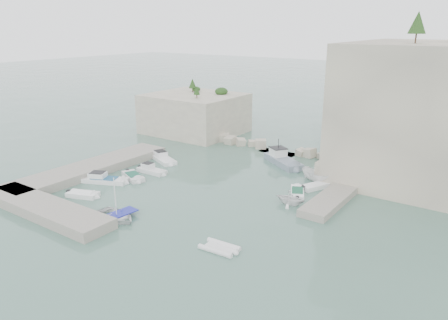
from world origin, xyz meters
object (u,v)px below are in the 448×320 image
Objects in this scene: inflatable_dinghy at (220,249)px; motorboat_e at (83,197)px; motorboat_d at (105,182)px; rowboat at (117,219)px; tender_east_d at (316,182)px; tender_east_b at (297,195)px; motorboat_c at (133,178)px; tender_east_a at (290,204)px; motorboat_b at (152,173)px; tender_east_c at (317,188)px; motorboat_a at (163,161)px; work_boat at (283,164)px.

motorboat_e is at bearing 174.66° from inflatable_dinghy.
motorboat_d is 1.31× the size of rowboat.
tender_east_b is at bearing -157.08° from tender_east_d.
tender_east_a is at bearing 34.95° from motorboat_c.
motorboat_b reaches higher than inflatable_dinghy.
tender_east_c is at bearing 20.85° from motorboat_e.
motorboat_a is 17.41m from work_boat.
motorboat_a reaches higher than tender_east_b.
tender_east_d reaches higher than tender_east_b.
rowboat is (9.87, -17.52, 0.00)m from motorboat_a.
tender_east_b reaches higher than inflatable_dinghy.
tender_east_b is 0.95× the size of tender_east_d.
work_boat is (-6.88, 9.45, 0.00)m from tender_east_b.
motorboat_e is 20.17m from inflatable_dinghy.
motorboat_c is 20.89m from tender_east_a.
tender_east_d is (-0.99, 1.92, 0.00)m from tender_east_c.
tender_east_b is (21.76, 10.20, 0.00)m from motorboat_d.
work_boat reaches higher than tender_east_a.
tender_east_c is at bearing -41.90° from tender_east_b.
inflatable_dinghy is at bearing -38.42° from motorboat_d.
work_boat is (-7.50, 12.48, 0.00)m from tender_east_a.
motorboat_e is at bearing -58.61° from motorboat_a.
rowboat is at bearing -178.29° from inflatable_dinghy.
tender_east_c is (0.97, 3.40, 0.00)m from tender_east_b.
motorboat_c is at bearing 153.83° from inflatable_dinghy.
motorboat_b is at bearing 67.10° from motorboat_e.
motorboat_e is (1.79, -4.67, 0.00)m from motorboat_d.
motorboat_e is 27.61m from work_boat.
motorboat_c and tender_east_b have the same top height.
motorboat_a is at bearing 66.99° from motorboat_d.
motorboat_a is at bearing 121.30° from tender_east_c.
motorboat_e is at bearing -85.39° from work_boat.
motorboat_d is 1.45× the size of tender_east_b.
motorboat_d reaches higher than inflatable_dinghy.
work_boat is (14.88, 19.65, 0.00)m from motorboat_d.
tender_east_a is at bearing 9.66° from motorboat_e.
motorboat_b reaches higher than motorboat_e.
tender_east_a reaches higher than tender_east_b.
tender_east_a is (20.49, 4.06, 0.00)m from motorboat_c.
motorboat_e reaches higher than inflatable_dinghy.
inflatable_dinghy is 15.79m from tender_east_b.
inflatable_dinghy is at bearing 174.03° from tender_east_a.
tender_east_c is (20.94, 18.26, 0.00)m from motorboat_e.
tender_east_c is at bearing 6.75° from motorboat_d.
inflatable_dinghy is (12.29, 0.95, 0.00)m from rowboat.
motorboat_a is at bearing 115.92° from motorboat_b.
motorboat_d is at bearing -111.89° from motorboat_b.
motorboat_d reaches higher than motorboat_c.
rowboat is at bearing 174.01° from tender_east_d.
tender_east_c is (20.44, 7.50, 0.00)m from motorboat_b.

